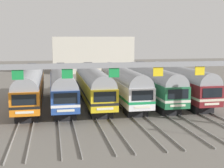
{
  "coord_description": "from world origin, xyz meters",
  "views": [
    {
      "loc": [
        -7.08,
        -38.54,
        8.51
      ],
      "look_at": [
        0.18,
        -1.86,
        2.88
      ],
      "focal_mm": 49.05,
      "sensor_mm": 36.0,
      "label": 1
    }
  ],
  "objects_px": {
    "commuter_train_orange": "(30,86)",
    "commuter_train_maroon": "(178,81)",
    "catenary_gantry": "(136,76)",
    "commuter_train_white": "(122,83)",
    "commuter_train_yellow": "(93,84)",
    "commuter_train_blue": "(62,85)",
    "commuter_train_green": "(151,82)"
  },
  "relations": [
    {
      "from": "commuter_train_orange",
      "to": "commuter_train_yellow",
      "type": "bearing_deg",
      "value": 0.0
    },
    {
      "from": "commuter_train_orange",
      "to": "commuter_train_maroon",
      "type": "bearing_deg",
      "value": -0.01
    },
    {
      "from": "commuter_train_blue",
      "to": "commuter_train_green",
      "type": "relative_size",
      "value": 1.0
    },
    {
      "from": "commuter_train_orange",
      "to": "catenary_gantry",
      "type": "distance_m",
      "value": 16.86
    },
    {
      "from": "commuter_train_green",
      "to": "commuter_train_white",
      "type": "bearing_deg",
      "value": -179.94
    },
    {
      "from": "commuter_train_green",
      "to": "catenary_gantry",
      "type": "height_order",
      "value": "catenary_gantry"
    },
    {
      "from": "commuter_train_blue",
      "to": "commuter_train_orange",
      "type": "bearing_deg",
      "value": 180.0
    },
    {
      "from": "commuter_train_white",
      "to": "commuter_train_green",
      "type": "relative_size",
      "value": 1.0
    },
    {
      "from": "commuter_train_white",
      "to": "commuter_train_orange",
      "type": "bearing_deg",
      "value": 179.98
    },
    {
      "from": "catenary_gantry",
      "to": "commuter_train_white",
      "type": "bearing_deg",
      "value": 81.78
    },
    {
      "from": "commuter_train_yellow",
      "to": "catenary_gantry",
      "type": "height_order",
      "value": "catenary_gantry"
    },
    {
      "from": "commuter_train_blue",
      "to": "commuter_train_yellow",
      "type": "height_order",
      "value": "same"
    },
    {
      "from": "commuter_train_yellow",
      "to": "commuter_train_white",
      "type": "distance_m",
      "value": 3.9
    },
    {
      "from": "commuter_train_blue",
      "to": "commuter_train_white",
      "type": "relative_size",
      "value": 1.0
    },
    {
      "from": "commuter_train_orange",
      "to": "commuter_train_maroon",
      "type": "height_order",
      "value": "commuter_train_orange"
    },
    {
      "from": "commuter_train_orange",
      "to": "commuter_train_yellow",
      "type": "distance_m",
      "value": 7.8
    },
    {
      "from": "commuter_train_blue",
      "to": "catenary_gantry",
      "type": "bearing_deg",
      "value": -66.57
    },
    {
      "from": "commuter_train_maroon",
      "to": "catenary_gantry",
      "type": "relative_size",
      "value": 0.73
    },
    {
      "from": "commuter_train_orange",
      "to": "commuter_train_white",
      "type": "xyz_separation_m",
      "value": [
        11.7,
        -0.0,
        -0.0
      ]
    },
    {
      "from": "commuter_train_green",
      "to": "commuter_train_maroon",
      "type": "distance_m",
      "value": 3.9
    },
    {
      "from": "commuter_train_orange",
      "to": "commuter_train_yellow",
      "type": "xyz_separation_m",
      "value": [
        7.8,
        0.0,
        0.0
      ]
    },
    {
      "from": "commuter_train_yellow",
      "to": "catenary_gantry",
      "type": "distance_m",
      "value": 13.89
    },
    {
      "from": "commuter_train_maroon",
      "to": "commuter_train_yellow",
      "type": "bearing_deg",
      "value": 179.98
    },
    {
      "from": "commuter_train_maroon",
      "to": "catenary_gantry",
      "type": "xyz_separation_m",
      "value": [
        -9.75,
        -13.49,
        2.64
      ]
    },
    {
      "from": "commuter_train_green",
      "to": "commuter_train_orange",
      "type": "bearing_deg",
      "value": 180.0
    },
    {
      "from": "commuter_train_orange",
      "to": "catenary_gantry",
      "type": "bearing_deg",
      "value": -54.16
    },
    {
      "from": "commuter_train_white",
      "to": "commuter_train_yellow",
      "type": "bearing_deg",
      "value": 179.94
    },
    {
      "from": "commuter_train_white",
      "to": "catenary_gantry",
      "type": "distance_m",
      "value": 13.89
    },
    {
      "from": "commuter_train_orange",
      "to": "commuter_train_maroon",
      "type": "relative_size",
      "value": 1.0
    },
    {
      "from": "commuter_train_white",
      "to": "commuter_train_green",
      "type": "xyz_separation_m",
      "value": [
        3.9,
        0.0,
        0.0
      ]
    },
    {
      "from": "commuter_train_blue",
      "to": "commuter_train_white",
      "type": "bearing_deg",
      "value": -0.03
    },
    {
      "from": "commuter_train_orange",
      "to": "catenary_gantry",
      "type": "height_order",
      "value": "catenary_gantry"
    }
  ]
}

